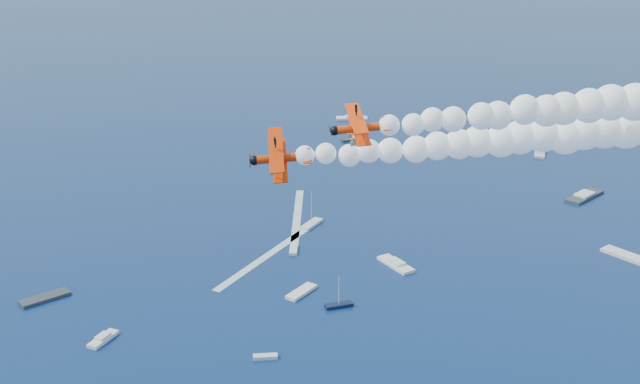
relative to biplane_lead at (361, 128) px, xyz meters
The scene contains 6 objects.
biplane_lead is the anchor object (origin of this frame).
biplane_trail 11.96m from the biplane_lead, behind, with size 7.50×8.41×5.07m, color red, non-canonical shape.
smoke_trail_lead 30.39m from the biplane_lead, 42.09° to the left, with size 46.70×42.78×10.80m, color white, non-canonical shape.
smoke_trail_trail 22.27m from the biplane_lead, 53.65° to the left, with size 48.94×40.13×10.80m, color white, non-canonical shape.
spectator_boats 117.29m from the biplane_lead, 96.00° to the left, with size 233.35×168.01×0.70m.
boat_wakes 105.20m from the biplane_lead, 106.38° to the left, with size 169.71×77.21×0.04m.
Camera 1 is at (55.31, -59.31, 84.07)m, focal length 48.13 mm.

